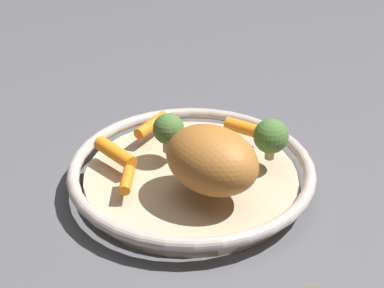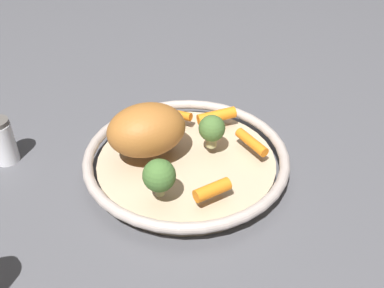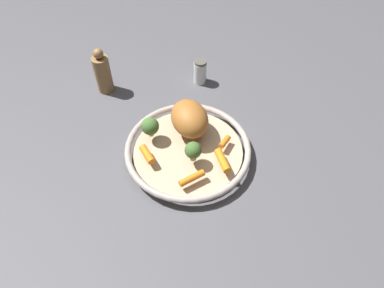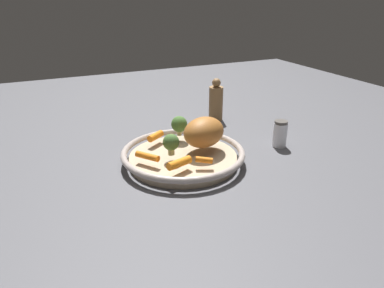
{
  "view_description": "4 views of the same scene",
  "coord_description": "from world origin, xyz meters",
  "px_view_note": "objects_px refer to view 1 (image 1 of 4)",
  "views": [
    {
      "loc": [
        0.27,
        0.62,
        0.47
      ],
      "look_at": [
        -0.01,
        -0.01,
        0.06
      ],
      "focal_mm": 54.83,
      "sensor_mm": 36.0,
      "label": 1
    },
    {
      "loc": [
        -0.56,
        -0.03,
        0.47
      ],
      "look_at": [
        -0.02,
        -0.01,
        0.07
      ],
      "focal_mm": 40.5,
      "sensor_mm": 36.0,
      "label": 2
    },
    {
      "loc": [
        0.05,
        -0.6,
        0.77
      ],
      "look_at": [
        0.01,
        -0.0,
        0.06
      ],
      "focal_mm": 33.4,
      "sensor_mm": 36.0,
      "label": 3
    },
    {
      "loc": [
        0.85,
        -0.36,
        0.45
      ],
      "look_at": [
        0.02,
        0.02,
        0.06
      ],
      "focal_mm": 34.61,
      "sensor_mm": 36.0,
      "label": 4
    }
  ],
  "objects_px": {
    "roast_chicken_piece": "(215,159)",
    "broccoli_floret_mid": "(271,137)",
    "baby_carrot_left": "(243,128)",
    "baby_carrot_back": "(115,153)",
    "baby_carrot_right": "(152,125)",
    "baby_carrot_near_rim": "(127,180)",
    "broccoli_floret_small": "(169,130)",
    "serving_bowl": "(192,174)"
  },
  "relations": [
    {
      "from": "roast_chicken_piece",
      "to": "broccoli_floret_mid",
      "type": "xyz_separation_m",
      "value": [
        -0.1,
        -0.03,
        -0.01
      ]
    },
    {
      "from": "roast_chicken_piece",
      "to": "broccoli_floret_mid",
      "type": "height_order",
      "value": "roast_chicken_piece"
    },
    {
      "from": "baby_carrot_left",
      "to": "baby_carrot_back",
      "type": "distance_m",
      "value": 0.19
    },
    {
      "from": "baby_carrot_right",
      "to": "baby_carrot_near_rim",
      "type": "xyz_separation_m",
      "value": [
        0.08,
        0.12,
        -0.0
      ]
    },
    {
      "from": "baby_carrot_right",
      "to": "baby_carrot_near_rim",
      "type": "height_order",
      "value": "same"
    },
    {
      "from": "roast_chicken_piece",
      "to": "baby_carrot_left",
      "type": "xyz_separation_m",
      "value": [
        -0.1,
        -0.11,
        -0.03
      ]
    },
    {
      "from": "roast_chicken_piece",
      "to": "broccoli_floret_small",
      "type": "distance_m",
      "value": 0.11
    },
    {
      "from": "baby_carrot_left",
      "to": "broccoli_floret_mid",
      "type": "xyz_separation_m",
      "value": [
        -0.0,
        0.08,
        0.02
      ]
    },
    {
      "from": "baby_carrot_left",
      "to": "baby_carrot_right",
      "type": "height_order",
      "value": "baby_carrot_left"
    },
    {
      "from": "serving_bowl",
      "to": "baby_carrot_left",
      "type": "bearing_deg",
      "value": -157.34
    },
    {
      "from": "baby_carrot_left",
      "to": "baby_carrot_back",
      "type": "relative_size",
      "value": 0.8
    },
    {
      "from": "broccoli_floret_small",
      "to": "serving_bowl",
      "type": "bearing_deg",
      "value": 112.29
    },
    {
      "from": "broccoli_floret_mid",
      "to": "roast_chicken_piece",
      "type": "bearing_deg",
      "value": 17.09
    },
    {
      "from": "roast_chicken_piece",
      "to": "baby_carrot_near_rim",
      "type": "height_order",
      "value": "roast_chicken_piece"
    },
    {
      "from": "broccoli_floret_mid",
      "to": "serving_bowl",
      "type": "bearing_deg",
      "value": -17.62
    },
    {
      "from": "roast_chicken_piece",
      "to": "baby_carrot_back",
      "type": "xyz_separation_m",
      "value": [
        0.1,
        -0.11,
        -0.03
      ]
    },
    {
      "from": "serving_bowl",
      "to": "baby_carrot_back",
      "type": "relative_size",
      "value": 4.84
    },
    {
      "from": "serving_bowl",
      "to": "broccoli_floret_small",
      "type": "distance_m",
      "value": 0.07
    },
    {
      "from": "baby_carrot_left",
      "to": "baby_carrot_near_rim",
      "type": "relative_size",
      "value": 1.29
    },
    {
      "from": "broccoli_floret_small",
      "to": "roast_chicken_piece",
      "type": "bearing_deg",
      "value": 101.5
    },
    {
      "from": "baby_carrot_near_rim",
      "to": "broccoli_floret_mid",
      "type": "bearing_deg",
      "value": 175.16
    },
    {
      "from": "baby_carrot_back",
      "to": "serving_bowl",
      "type": "bearing_deg",
      "value": 151.64
    },
    {
      "from": "baby_carrot_left",
      "to": "baby_carrot_right",
      "type": "bearing_deg",
      "value": -28.26
    },
    {
      "from": "roast_chicken_piece",
      "to": "baby_carrot_left",
      "type": "height_order",
      "value": "roast_chicken_piece"
    },
    {
      "from": "baby_carrot_right",
      "to": "baby_carrot_near_rim",
      "type": "bearing_deg",
      "value": 57.23
    },
    {
      "from": "broccoli_floret_mid",
      "to": "baby_carrot_near_rim",
      "type": "bearing_deg",
      "value": -4.84
    },
    {
      "from": "baby_carrot_left",
      "to": "baby_carrot_back",
      "type": "height_order",
      "value": "baby_carrot_back"
    },
    {
      "from": "roast_chicken_piece",
      "to": "broccoli_floret_mid",
      "type": "distance_m",
      "value": 0.1
    },
    {
      "from": "roast_chicken_piece",
      "to": "baby_carrot_right",
      "type": "xyz_separation_m",
      "value": [
        0.02,
        -0.17,
        -0.03
      ]
    },
    {
      "from": "baby_carrot_back",
      "to": "baby_carrot_left",
      "type": "bearing_deg",
      "value": 177.88
    },
    {
      "from": "baby_carrot_right",
      "to": "broccoli_floret_mid",
      "type": "distance_m",
      "value": 0.19
    },
    {
      "from": "baby_carrot_left",
      "to": "serving_bowl",
      "type": "bearing_deg",
      "value": 22.66
    },
    {
      "from": "baby_carrot_near_rim",
      "to": "baby_carrot_back",
      "type": "relative_size",
      "value": 0.62
    },
    {
      "from": "baby_carrot_right",
      "to": "baby_carrot_back",
      "type": "relative_size",
      "value": 0.97
    },
    {
      "from": "baby_carrot_near_rim",
      "to": "baby_carrot_back",
      "type": "bearing_deg",
      "value": -94.38
    },
    {
      "from": "baby_carrot_left",
      "to": "roast_chicken_piece",
      "type": "bearing_deg",
      "value": 47.2
    },
    {
      "from": "baby_carrot_back",
      "to": "broccoli_floret_small",
      "type": "bearing_deg",
      "value": 173.27
    },
    {
      "from": "serving_bowl",
      "to": "broccoli_floret_mid",
      "type": "bearing_deg",
      "value": 162.38
    },
    {
      "from": "roast_chicken_piece",
      "to": "baby_carrot_back",
      "type": "height_order",
      "value": "roast_chicken_piece"
    },
    {
      "from": "baby_carrot_left",
      "to": "broccoli_floret_mid",
      "type": "height_order",
      "value": "broccoli_floret_mid"
    },
    {
      "from": "baby_carrot_near_rim",
      "to": "broccoli_floret_small",
      "type": "xyz_separation_m",
      "value": [
        -0.08,
        -0.06,
        0.03
      ]
    },
    {
      "from": "roast_chicken_piece",
      "to": "baby_carrot_left",
      "type": "relative_size",
      "value": 2.29
    }
  ]
}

